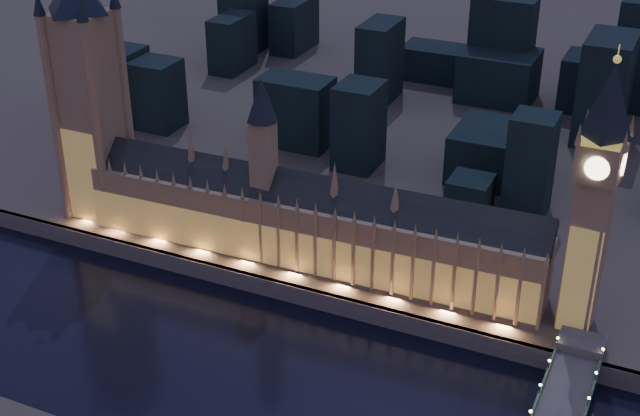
% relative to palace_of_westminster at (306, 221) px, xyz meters
% --- Properties ---
extents(ground_plane, '(2000.00, 2000.00, 0.00)m').
position_rel_palace_of_westminster_xyz_m(ground_plane, '(4.71, -61.75, -26.37)').
color(ground_plane, black).
rests_on(ground_plane, ground).
extents(north_bank, '(2000.00, 960.00, 8.00)m').
position_rel_palace_of_westminster_xyz_m(north_bank, '(4.71, 458.25, -22.37)').
color(north_bank, '#46363D').
rests_on(north_bank, ground).
extents(embankment_wall, '(2000.00, 2.50, 8.00)m').
position_rel_palace_of_westminster_xyz_m(embankment_wall, '(4.71, -20.75, -22.37)').
color(embankment_wall, '#544B51').
rests_on(embankment_wall, ground).
extents(palace_of_westminster, '(202.00, 25.95, 78.00)m').
position_rel_palace_of_westminster_xyz_m(palace_of_westminster, '(0.00, 0.00, 0.00)').
color(palace_of_westminster, '#8F704C').
rests_on(palace_of_westminster, north_bank).
extents(victoria_tower, '(31.68, 31.68, 124.48)m').
position_rel_palace_of_westminster_xyz_m(victoria_tower, '(-105.29, 0.17, 43.47)').
color(victoria_tower, '#8F704C').
rests_on(victoria_tower, north_bank).
extents(elizabeth_tower, '(18.00, 18.00, 109.30)m').
position_rel_palace_of_westminster_xyz_m(elizabeth_tower, '(112.71, 0.17, 42.58)').
color(elizabeth_tower, '#8F704C').
rests_on(elizabeth_tower, north_bank).
extents(city_backdrop, '(468.29, 215.63, 74.64)m').
position_rel_palace_of_westminster_xyz_m(city_backdrop, '(44.35, 184.35, 4.45)').
color(city_backdrop, black).
rests_on(city_backdrop, north_bank).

